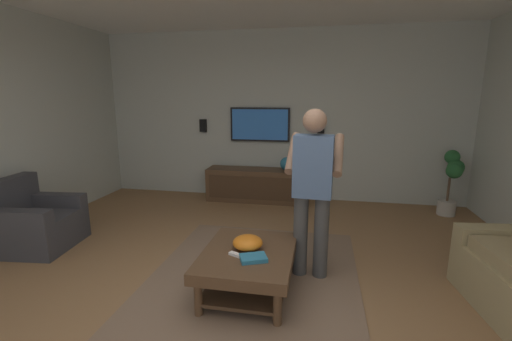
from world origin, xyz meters
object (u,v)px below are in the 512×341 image
wall_speaker_right (203,126)px  coffee_table (248,262)px  media_console (257,185)px  book (253,258)px  armchair (34,224)px  tv (260,125)px  person_standing (313,184)px  potted_plant_tall (452,177)px  bowl (248,243)px  vase_round (287,164)px  wall_speaker_left (321,127)px  remote_white (237,255)px

wall_speaker_right → coffee_table: bearing=-154.2°
media_console → book: (-2.94, -0.52, 0.14)m
coffee_table → wall_speaker_right: (3.04, 1.47, 0.95)m
book → wall_speaker_right: (3.19, 1.55, 0.83)m
armchair → tv: (2.55, -2.23, 1.00)m
person_standing → book: person_standing is taller
coffee_table → book: bearing=-153.5°
coffee_table → media_console: media_console is taller
armchair → book: (-0.63, -2.76, 0.14)m
media_console → book: 2.99m
potted_plant_tall → wall_speaker_right: size_ratio=4.41×
potted_plant_tall → media_console: bearing=87.3°
bowl → potted_plant_tall: bearing=-44.3°
vase_round → wall_speaker_right: bearing=81.1°
armchair → bowl: size_ratio=3.29×
person_standing → wall_speaker_left: 2.63m
person_standing → bowl: (-0.38, 0.55, -0.47)m
vase_round → potted_plant_tall: bearing=-93.6°
bowl → remote_white: bowl is taller
wall_speaker_left → media_console: bearing=103.9°
person_standing → coffee_table: bearing=132.2°
coffee_table → remote_white: 0.18m
wall_speaker_left → wall_speaker_right: (0.00, 2.05, -0.02)m
coffee_table → wall_speaker_left: size_ratio=4.55×
remote_white → wall_speaker_right: bearing=-41.7°
armchair → potted_plant_tall: potted_plant_tall is taller
remote_white → book: bearing=-170.8°
coffee_table → potted_plant_tall: bearing=-43.7°
media_console → remote_white: bearing=7.3°
armchair → book: bearing=-19.0°
wall_speaker_right → book: bearing=-154.2°
armchair → wall_speaker_left: size_ratio=4.05×
coffee_table → wall_speaker_right: wall_speaker_right is taller
armchair → wall_speaker_right: (2.56, -1.21, 0.97)m
book → media_console: bearing=-103.0°
vase_round → bowl: bearing=178.7°
tv → vase_round: 0.82m
coffee_table → wall_speaker_right: bearing=25.8°
bowl → vase_round: (2.75, -0.06, 0.20)m
bowl → wall_speaker_right: size_ratio=1.23×
tv → wall_speaker_right: 1.02m
tv → armchair: bearing=-41.2°
armchair → remote_white: size_ratio=5.93×
coffee_table → vase_round: 2.82m
potted_plant_tall → book: bearing=138.9°
remote_white → vase_round: vase_round is taller
remote_white → wall_speaker_left: (3.15, -0.66, 0.85)m
coffee_table → person_standing: person_standing is taller
remote_white → wall_speaker_right: size_ratio=0.68×
wall_speaker_left → wall_speaker_right: 2.05m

